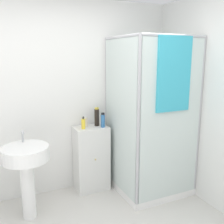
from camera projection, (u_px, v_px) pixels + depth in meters
wall_back at (49, 100)px, 3.33m from camera, size 6.40×0.06×2.50m
shower_enclosure at (149, 150)px, 3.43m from camera, size 0.90×0.93×2.03m
vanity_cabinet at (91, 158)px, 3.53m from camera, size 0.44×0.33×0.88m
sink at (26, 164)px, 2.85m from camera, size 0.51×0.51×0.97m
soap_dispenser at (83, 124)px, 3.34m from camera, size 0.05×0.05×0.16m
shampoo_bottle_tall_black at (97, 117)px, 3.47m from camera, size 0.06×0.06×0.25m
shampoo_bottle_blue at (103, 120)px, 3.41m from camera, size 0.05×0.05×0.19m
lotion_bottle_white at (86, 122)px, 3.45m from camera, size 0.06×0.06×0.15m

